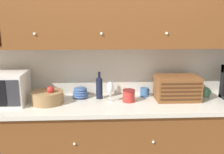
{
  "coord_description": "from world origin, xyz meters",
  "views": [
    {
      "loc": [
        -0.13,
        -2.75,
        1.77
      ],
      "look_at": [
        0.0,
        -0.22,
        1.17
      ],
      "focal_mm": 40.0,
      "sensor_mm": 36.0,
      "label": 1
    }
  ],
  "objects": [
    {
      "name": "storage_canister",
      "position": [
        0.17,
        -0.3,
        0.99
      ],
      "size": [
        0.13,
        0.13,
        0.13
      ],
      "color": "#B22D28",
      "rests_on": "counter_unit"
    },
    {
      "name": "counter_unit",
      "position": [
        0.0,
        -0.32,
        0.46
      ],
      "size": [
        2.97,
        0.66,
        0.93
      ],
      "color": "brown",
      "rests_on": "ground_plane"
    },
    {
      "name": "wall_back",
      "position": [
        0.0,
        0.03,
        1.3
      ],
      "size": [
        5.35,
        0.06,
        2.6
      ],
      "color": "silver",
      "rests_on": "ground_plane"
    },
    {
      "name": "backsplash_panel",
      "position": [
        0.0,
        -0.01,
        1.2
      ],
      "size": [
        2.95,
        0.01,
        0.55
      ],
      "color": "silver",
      "rests_on": "counter_unit"
    },
    {
      "name": "microwave",
      "position": [
        -1.13,
        -0.28,
        1.09
      ],
      "size": [
        0.51,
        0.38,
        0.32
      ],
      "color": "silver",
      "rests_on": "counter_unit"
    },
    {
      "name": "upper_cabinets",
      "position": [
        0.16,
        -0.16,
        1.9
      ],
      "size": [
        2.95,
        0.35,
        0.85
      ],
      "color": "brown",
      "rests_on": "backsplash_panel"
    },
    {
      "name": "wine_glass",
      "position": [
        -0.02,
        -0.29,
        1.07
      ],
      "size": [
        0.07,
        0.07,
        0.21
      ],
      "color": "silver",
      "rests_on": "counter_unit"
    },
    {
      "name": "mug",
      "position": [
        0.37,
        -0.13,
        0.98
      ],
      "size": [
        0.1,
        0.09,
        0.1
      ],
      "color": "#38669E",
      "rests_on": "counter_unit"
    },
    {
      "name": "mug_blue_second",
      "position": [
        1.04,
        -0.16,
        0.97
      ],
      "size": [
        0.1,
        0.09,
        0.09
      ],
      "color": "#4C845B",
      "rests_on": "counter_unit"
    },
    {
      "name": "fruit_basket",
      "position": [
        -0.66,
        -0.3,
        0.99
      ],
      "size": [
        0.32,
        0.32,
        0.18
      ],
      "color": "#937047",
      "rests_on": "counter_unit"
    },
    {
      "name": "bread_box",
      "position": [
        0.69,
        -0.25,
        1.06
      ],
      "size": [
        0.45,
        0.29,
        0.26
      ],
      "color": "brown",
      "rests_on": "counter_unit"
    },
    {
      "name": "wine_bottle",
      "position": [
        -0.13,
        -0.17,
        1.06
      ],
      "size": [
        0.07,
        0.07,
        0.29
      ],
      "color": "black",
      "rests_on": "counter_unit"
    },
    {
      "name": "bowl_stack_on_counter",
      "position": [
        -0.34,
        -0.14,
        0.98
      ],
      "size": [
        0.17,
        0.17,
        0.12
      ],
      "color": "#3D5B93",
      "rests_on": "counter_unit"
    }
  ]
}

